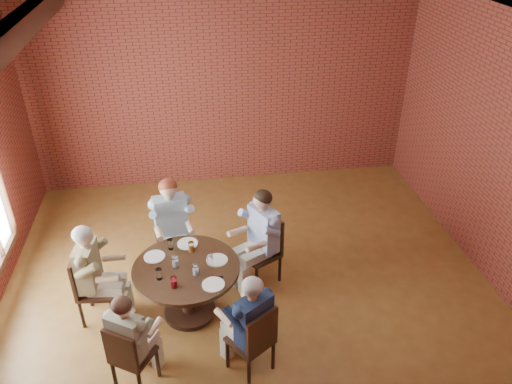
{
  "coord_description": "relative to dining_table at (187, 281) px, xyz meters",
  "views": [
    {
      "loc": [
        -0.67,
        -4.62,
        4.57
      ],
      "look_at": [
        0.17,
        1.0,
        1.15
      ],
      "focal_mm": 35.0,
      "sensor_mm": 36.0,
      "label": 1
    }
  ],
  "objects": [
    {
      "name": "glass_e",
      "position": [
        -0.31,
        -0.17,
        0.29
      ],
      "size": [
        0.07,
        0.07,
        0.14
      ],
      "primitive_type": "cylinder",
      "color": "white",
      "rests_on": "dining_table"
    },
    {
      "name": "chair_e",
      "position": [
        0.68,
        -1.02,
        -0.03
      ],
      "size": [
        0.58,
        0.58,
        0.93
      ],
      "rotation": [
        0.0,
        0.0,
        3.73
      ],
      "color": "#321A10",
      "rests_on": "floor"
    },
    {
      "name": "chair_b",
      "position": [
        -0.18,
        1.03,
        -0.01
      ],
      "size": [
        0.53,
        0.53,
        0.97
      ],
      "rotation": [
        0.0,
        0.0,
        0.17
      ],
      "color": "#321A10",
      "rests_on": "floor"
    },
    {
      "name": "chair_a",
      "position": [
        1.05,
        0.56,
        -0.01
      ],
      "size": [
        0.61,
        0.61,
        0.97
      ],
      "rotation": [
        0.0,
        0.0,
        -1.08
      ],
      "color": "#321A10",
      "rests_on": "floor"
    },
    {
      "name": "ceiling",
      "position": [
        0.81,
        -0.07,
        2.87
      ],
      "size": [
        7.0,
        7.0,
        0.0
      ],
      "primitive_type": "plane",
      "rotation": [
        3.14,
        0.0,
        0.0
      ],
      "color": "silver",
      "rests_on": "wall_back"
    },
    {
      "name": "glass_a",
      "position": [
        0.29,
        -0.0,
        0.29
      ],
      "size": [
        0.07,
        0.07,
        0.14
      ],
      "primitive_type": "cylinder",
      "color": "white",
      "rests_on": "dining_table"
    },
    {
      "name": "diner_b",
      "position": [
        -0.16,
        0.94,
        0.17
      ],
      "size": [
        0.67,
        0.78,
        1.4
      ],
      "primitive_type": null,
      "rotation": [
        0.0,
        0.0,
        0.17
      ],
      "color": "#8399A6",
      "rests_on": "floor"
    },
    {
      "name": "glass_d",
      "position": [
        -0.12,
        0.02,
        0.29
      ],
      "size": [
        0.07,
        0.07,
        0.14
      ],
      "primitive_type": "cylinder",
      "color": "white",
      "rests_on": "dining_table"
    },
    {
      "name": "smartphone",
      "position": [
        0.38,
        -0.31,
        0.23
      ],
      "size": [
        0.08,
        0.14,
        0.01
      ],
      "primitive_type": "cube",
      "rotation": [
        0.0,
        0.0,
        -0.05
      ],
      "color": "black",
      "rests_on": "dining_table"
    },
    {
      "name": "glass_f",
      "position": [
        -0.14,
        -0.34,
        0.29
      ],
      "size": [
        0.07,
        0.07,
        0.14
      ],
      "primitive_type": "cylinder",
      "color": "white",
      "rests_on": "dining_table"
    },
    {
      "name": "floor",
      "position": [
        0.81,
        -0.07,
        -0.53
      ],
      "size": [
        7.0,
        7.0,
        0.0
      ],
      "primitive_type": "plane",
      "color": "brown",
      "rests_on": "ground"
    },
    {
      "name": "plate_a",
      "position": [
        0.38,
        0.06,
        0.23
      ],
      "size": [
        0.26,
        0.26,
        0.01
      ],
      "primitive_type": "cylinder",
      "color": "white",
      "rests_on": "dining_table"
    },
    {
      "name": "chair_c",
      "position": [
        -1.17,
        0.13,
        -0.02
      ],
      "size": [
        0.48,
        0.48,
        0.95
      ],
      "rotation": [
        0.0,
        0.0,
        1.46
      ],
      "color": "#321A10",
      "rests_on": "floor"
    },
    {
      "name": "plate_d",
      "position": [
        0.3,
        -0.37,
        0.23
      ],
      "size": [
        0.26,
        0.26,
        0.01
      ],
      "primitive_type": "cylinder",
      "color": "white",
      "rests_on": "dining_table"
    },
    {
      "name": "dining_table",
      "position": [
        0.0,
        0.0,
        0.0
      ],
      "size": [
        1.28,
        1.28,
        0.75
      ],
      "color": "#321A10",
      "rests_on": "floor"
    },
    {
      "name": "plate_c",
      "position": [
        -0.38,
        0.24,
        0.23
      ],
      "size": [
        0.26,
        0.26,
        0.01
      ],
      "primitive_type": "cylinder",
      "color": "white",
      "rests_on": "dining_table"
    },
    {
      "name": "plate_b",
      "position": [
        0.03,
        0.45,
        0.23
      ],
      "size": [
        0.26,
        0.26,
        0.01
      ],
      "primitive_type": "cylinder",
      "color": "white",
      "rests_on": "dining_table"
    },
    {
      "name": "glass_c",
      "position": [
        -0.18,
        0.38,
        0.29
      ],
      "size": [
        0.07,
        0.07,
        0.14
      ],
      "primitive_type": "cylinder",
      "color": "white",
      "rests_on": "dining_table"
    },
    {
      "name": "diner_a",
      "position": [
        0.97,
        0.52,
        0.16
      ],
      "size": [
        0.87,
        0.82,
        1.39
      ],
      "primitive_type": null,
      "rotation": [
        0.0,
        0.0,
        -1.08
      ],
      "color": "#4261AC",
      "rests_on": "floor"
    },
    {
      "name": "glass_g",
      "position": [
        0.11,
        -0.16,
        0.29
      ],
      "size": [
        0.07,
        0.07,
        0.14
      ],
      "primitive_type": "cylinder",
      "color": "white",
      "rests_on": "dining_table"
    },
    {
      "name": "chair_d",
      "position": [
        -0.63,
        -1.02,
        -0.04
      ],
      "size": [
        0.53,
        0.53,
        0.89
      ],
      "rotation": [
        0.0,
        0.0,
        2.59
      ],
      "color": "#321A10",
      "rests_on": "floor"
    },
    {
      "name": "diner_d",
      "position": [
        -0.59,
        -0.96,
        0.09
      ],
      "size": [
        0.71,
        0.75,
        1.24
      ],
      "primitive_type": null,
      "rotation": [
        0.0,
        0.0,
        2.59
      ],
      "color": "gray",
      "rests_on": "floor"
    },
    {
      "name": "diner_e",
      "position": [
        0.64,
        -0.95,
        0.13
      ],
      "size": [
        0.78,
        0.81,
        1.31
      ],
      "primitive_type": null,
      "rotation": [
        0.0,
        0.0,
        3.73
      ],
      "color": "#162240",
      "rests_on": "floor"
    },
    {
      "name": "wall_back",
      "position": [
        0.81,
        3.43,
        1.17
      ],
      "size": [
        7.0,
        0.0,
        7.0
      ],
      "primitive_type": "plane",
      "rotation": [
        1.57,
        0.0,
        0.0
      ],
      "color": "maroon",
      "rests_on": "ground"
    },
    {
      "name": "glass_b",
      "position": [
        0.08,
        0.29,
        0.29
      ],
      "size": [
        0.07,
        0.07,
        0.14
      ],
      "primitive_type": "cylinder",
      "color": "white",
      "rests_on": "dining_table"
    },
    {
      "name": "diner_c",
      "position": [
        -1.08,
        0.12,
        0.14
      ],
      "size": [
        0.71,
        0.6,
        1.35
      ],
      "primitive_type": null,
      "rotation": [
        0.0,
        0.0,
        1.46
      ],
      "color": "brown",
      "rests_on": "floor"
    }
  ]
}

